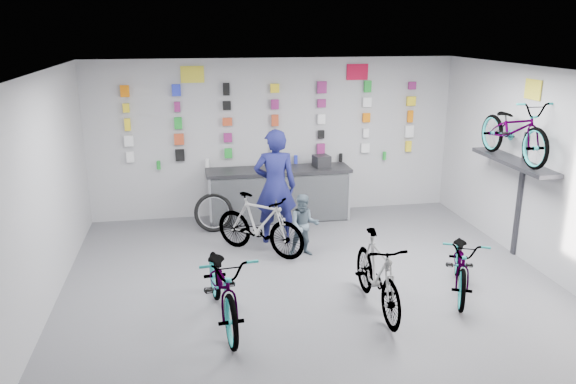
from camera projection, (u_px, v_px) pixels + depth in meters
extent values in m
plane|color=#55555A|center=(322.00, 307.00, 7.41)|extent=(8.00, 8.00, 0.00)
plane|color=white|center=(327.00, 76.00, 6.55)|extent=(8.00, 8.00, 0.00)
plane|color=#AFAFB2|center=(275.00, 138.00, 10.75)|extent=(7.00, 0.00, 7.00)
plane|color=#AFAFB2|center=(26.00, 215.00, 6.38)|extent=(0.00, 8.00, 8.00)
plane|color=#AFAFB2|center=(576.00, 185.00, 7.58)|extent=(0.00, 8.00, 8.00)
cube|color=black|center=(279.00, 197.00, 10.63)|extent=(2.60, 0.60, 0.90)
cube|color=silver|center=(281.00, 200.00, 10.34)|extent=(2.60, 0.02, 0.90)
cube|color=silver|center=(210.00, 204.00, 10.12)|extent=(0.04, 0.04, 0.96)
cube|color=silver|center=(349.00, 196.00, 10.56)|extent=(0.04, 0.04, 0.96)
cube|color=black|center=(278.00, 170.00, 10.48)|extent=(2.70, 0.66, 0.06)
cube|color=white|center=(130.00, 157.00, 10.30)|extent=(0.13, 0.06, 0.19)
cube|color=black|center=(180.00, 155.00, 10.45)|extent=(0.17, 0.06, 0.22)
cube|color=green|center=(228.00, 153.00, 10.61)|extent=(0.14, 0.06, 0.18)
cube|color=white|center=(275.00, 151.00, 10.76)|extent=(0.16, 0.06, 0.20)
cube|color=#872064|center=(321.00, 150.00, 10.91)|extent=(0.15, 0.06, 0.24)
cube|color=white|center=(365.00, 148.00, 11.07)|extent=(0.16, 0.06, 0.18)
cube|color=yellow|center=(408.00, 146.00, 11.22)|extent=(0.11, 0.06, 0.21)
cube|color=white|center=(129.00, 141.00, 10.21)|extent=(0.16, 0.06, 0.19)
cube|color=#C94623|center=(179.00, 139.00, 10.37)|extent=(0.18, 0.06, 0.20)
cube|color=#872064|center=(228.00, 138.00, 10.52)|extent=(0.15, 0.06, 0.17)
cube|color=black|center=(275.00, 136.00, 10.67)|extent=(0.12, 0.06, 0.23)
cube|color=black|center=(321.00, 134.00, 10.83)|extent=(0.12, 0.06, 0.16)
cube|color=white|center=(366.00, 133.00, 10.98)|extent=(0.11, 0.06, 0.17)
cube|color=white|center=(409.00, 131.00, 11.13)|extent=(0.17, 0.06, 0.23)
cube|color=yellow|center=(128.00, 125.00, 10.13)|extent=(0.10, 0.06, 0.22)
cube|color=green|center=(178.00, 123.00, 10.28)|extent=(0.14, 0.06, 0.21)
cube|color=#C94623|center=(227.00, 122.00, 10.44)|extent=(0.18, 0.06, 0.15)
cube|color=#C94623|center=(275.00, 120.00, 10.59)|extent=(0.13, 0.06, 0.21)
cube|color=white|center=(321.00, 119.00, 10.74)|extent=(0.14, 0.06, 0.19)
cube|color=orange|center=(366.00, 118.00, 10.90)|extent=(0.14, 0.06, 0.18)
cube|color=orange|center=(410.00, 116.00, 11.05)|extent=(0.10, 0.06, 0.23)
cube|color=yellow|center=(126.00, 108.00, 10.04)|extent=(0.11, 0.06, 0.16)
cube|color=#872064|center=(177.00, 107.00, 10.20)|extent=(0.11, 0.06, 0.18)
cube|color=black|center=(227.00, 106.00, 10.35)|extent=(0.15, 0.06, 0.16)
cube|color=#872064|center=(275.00, 104.00, 10.50)|extent=(0.14, 0.06, 0.18)
cube|color=#872064|center=(322.00, 103.00, 10.66)|extent=(0.16, 0.06, 0.16)
cube|color=white|center=(367.00, 102.00, 10.81)|extent=(0.16, 0.06, 0.18)
cube|color=yellow|center=(411.00, 101.00, 10.96)|extent=(0.17, 0.06, 0.18)
cube|color=orange|center=(125.00, 91.00, 9.96)|extent=(0.15, 0.06, 0.21)
cube|color=#2735D3|center=(176.00, 90.00, 10.11)|extent=(0.16, 0.06, 0.21)
cube|color=black|center=(226.00, 89.00, 10.26)|extent=(0.12, 0.06, 0.23)
cube|color=yellow|center=(275.00, 88.00, 10.42)|extent=(0.16, 0.06, 0.16)
cube|color=#872064|center=(322.00, 87.00, 10.57)|extent=(0.18, 0.06, 0.22)
cube|color=green|center=(368.00, 86.00, 10.72)|extent=(0.14, 0.06, 0.22)
cube|color=#872064|center=(412.00, 86.00, 10.88)|extent=(0.14, 0.06, 0.15)
cylinder|color=green|center=(159.00, 165.00, 10.41)|extent=(0.07, 0.07, 0.16)
cylinder|color=white|center=(207.00, 163.00, 10.57)|extent=(0.07, 0.07, 0.16)
cylinder|color=#2735D3|center=(296.00, 159.00, 10.86)|extent=(0.07, 0.07, 0.16)
cylinder|color=black|center=(341.00, 158.00, 11.01)|extent=(0.07, 0.07, 0.16)
cylinder|color=green|center=(384.00, 156.00, 11.16)|extent=(0.07, 0.07, 0.16)
cube|color=#333338|center=(513.00, 162.00, 8.66)|extent=(0.38, 1.90, 0.06)
cube|color=#333338|center=(520.00, 195.00, 8.85)|extent=(0.04, 0.10, 2.00)
cube|color=yellow|center=(192.00, 74.00, 10.13)|extent=(0.42, 0.02, 0.30)
cube|color=red|center=(357.00, 72.00, 10.66)|extent=(0.42, 0.02, 0.30)
cube|color=yellow|center=(533.00, 89.00, 8.38)|extent=(0.02, 0.40, 0.30)
imported|color=gray|center=(223.00, 284.00, 6.92)|extent=(0.86, 1.99, 1.02)
imported|color=gray|center=(377.00, 274.00, 7.21)|extent=(0.48, 1.68, 1.01)
imported|color=gray|center=(462.00, 262.00, 7.70)|extent=(1.22, 1.79, 0.89)
imported|color=gray|center=(260.00, 224.00, 9.02)|extent=(1.55, 1.44, 0.99)
imported|color=gray|center=(514.00, 129.00, 8.51)|extent=(0.63, 1.80, 0.95)
imported|color=#151750|center=(275.00, 187.00, 9.40)|extent=(0.76, 0.55, 1.96)
imported|color=#4D5F6C|center=(304.00, 225.00, 8.94)|extent=(0.53, 0.44, 1.02)
torus|color=black|center=(214.00, 213.00, 10.09)|extent=(0.73, 0.34, 0.70)
torus|color=silver|center=(214.00, 213.00, 10.09)|extent=(0.59, 0.25, 0.56)
cube|color=black|center=(322.00, 161.00, 10.58)|extent=(0.33, 0.34, 0.22)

